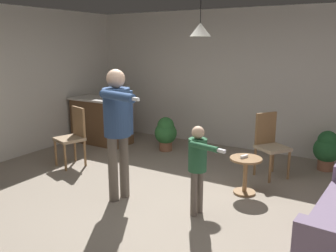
# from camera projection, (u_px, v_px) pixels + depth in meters

# --- Properties ---
(ground) EXTENTS (7.68, 7.68, 0.00)m
(ground) POSITION_uv_depth(u_px,v_px,m) (143.00, 206.00, 4.60)
(ground) COLOR gray
(wall_back) EXTENTS (6.40, 0.10, 2.70)m
(wall_back) POSITION_uv_depth(u_px,v_px,m) (235.00, 80.00, 6.97)
(wall_back) COLOR beige
(wall_back) RESTS_ON ground
(kitchen_counter) EXTENTS (1.26, 0.66, 0.95)m
(kitchen_counter) POSITION_uv_depth(u_px,v_px,m) (102.00, 120.00, 7.42)
(kitchen_counter) COLOR brown
(kitchen_counter) RESTS_ON ground
(side_table_by_couch) EXTENTS (0.44, 0.44, 0.52)m
(side_table_by_couch) POSITION_uv_depth(u_px,v_px,m) (245.00, 171.00, 4.91)
(side_table_by_couch) COLOR olive
(side_table_by_couch) RESTS_ON ground
(person_adult) EXTENTS (0.79, 0.64, 1.74)m
(person_adult) POSITION_uv_depth(u_px,v_px,m) (118.00, 121.00, 4.57)
(person_adult) COLOR #60564C
(person_adult) RESTS_ON ground
(person_child) EXTENTS (0.55, 0.40, 1.11)m
(person_child) POSITION_uv_depth(u_px,v_px,m) (198.00, 161.00, 4.22)
(person_child) COLOR #60564C
(person_child) RESTS_ON ground
(dining_chair_by_counter) EXTENTS (0.53, 0.53, 1.00)m
(dining_chair_by_counter) POSITION_uv_depth(u_px,v_px,m) (73.00, 134.00, 6.03)
(dining_chair_by_counter) COLOR olive
(dining_chair_by_counter) RESTS_ON ground
(dining_chair_near_wall) EXTENTS (0.58, 0.58, 1.00)m
(dining_chair_near_wall) POSITION_uv_depth(u_px,v_px,m) (270.00, 142.00, 5.53)
(dining_chair_near_wall) COLOR olive
(dining_chair_near_wall) RESTS_ON ground
(potted_plant_corner) EXTENTS (0.43, 0.43, 0.66)m
(potted_plant_corner) POSITION_uv_depth(u_px,v_px,m) (327.00, 149.00, 5.83)
(potted_plant_corner) COLOR brown
(potted_plant_corner) RESTS_ON ground
(potted_plant_by_wall) EXTENTS (0.43, 0.43, 0.66)m
(potted_plant_by_wall) POSITION_uv_depth(u_px,v_px,m) (166.00, 132.00, 6.90)
(potted_plant_by_wall) COLOR brown
(potted_plant_by_wall) RESTS_ON ground
(spare_remote_on_table) EXTENTS (0.08, 0.13, 0.04)m
(spare_remote_on_table) POSITION_uv_depth(u_px,v_px,m) (244.00, 157.00, 4.87)
(spare_remote_on_table) COLOR white
(spare_remote_on_table) RESTS_ON side_table_by_couch
(ceiling_light_pendant) EXTENTS (0.32, 0.32, 0.55)m
(ceiling_light_pendant) POSITION_uv_depth(u_px,v_px,m) (200.00, 30.00, 5.30)
(ceiling_light_pendant) COLOR silver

